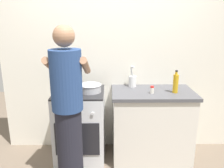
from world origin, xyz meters
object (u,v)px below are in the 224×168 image
stove_range (80,125)px  utensil_crock (132,80)px  oil_bottle (176,83)px  person (68,113)px  pot (67,87)px  spice_bottle (152,90)px  mixing_bowl (90,88)px

stove_range → utensil_crock: utensil_crock is taller
oil_bottle → person: (-1.19, -0.51, -0.16)m
pot → spice_bottle: (1.01, -0.04, -0.03)m
pot → spice_bottle: bearing=-2.4°
stove_range → spice_bottle: spice_bottle is taller
pot → utensil_crock: (0.81, 0.25, 0.02)m
oil_bottle → pot: bearing=179.3°
stove_range → pot: size_ratio=3.68×
spice_bottle → oil_bottle: oil_bottle is taller
mixing_bowl → person: (-0.18, -0.56, -0.09)m
pot → oil_bottle: 1.29m
utensil_crock → oil_bottle: (0.48, -0.27, 0.03)m
utensil_crock → oil_bottle: size_ratio=1.04×
oil_bottle → person: person is taller
stove_range → pot: bearing=-162.1°
spice_bottle → utensil_crock: bearing=125.0°
oil_bottle → person: bearing=-156.6°
pot → utensil_crock: bearing=17.2°
pot → utensil_crock: size_ratio=0.87×
pot → mixing_bowl: pot is taller
mixing_bowl → utensil_crock: (0.53, 0.22, 0.03)m
spice_bottle → oil_bottle: size_ratio=0.33×
utensil_crock → pot: bearing=-162.8°
mixing_bowl → spice_bottle: size_ratio=3.02×
utensil_crock → spice_bottle: size_ratio=3.15×
pot → spice_bottle: size_ratio=2.73×
pot → mixing_bowl: size_ratio=0.90×
spice_bottle → person: bearing=-151.8°
stove_range → pot: 0.54m
oil_bottle → spice_bottle: bearing=-174.7°
stove_range → oil_bottle: 1.28m
stove_range → person: person is taller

